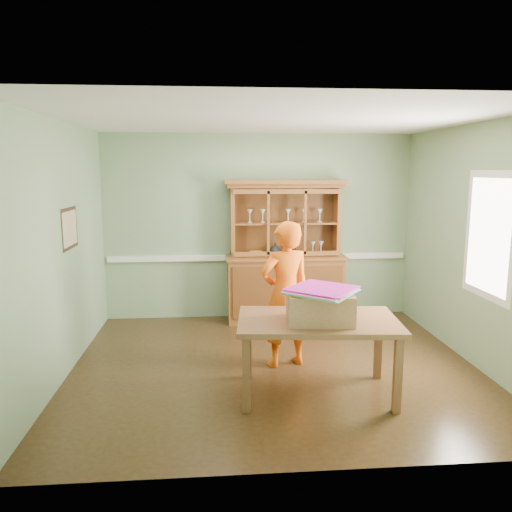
{
  "coord_description": "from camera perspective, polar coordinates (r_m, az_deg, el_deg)",
  "views": [
    {
      "loc": [
        -0.65,
        -5.29,
        2.18
      ],
      "look_at": [
        -0.17,
        0.4,
        1.19
      ],
      "focal_mm": 35.0,
      "sensor_mm": 36.0,
      "label": 1
    }
  ],
  "objects": [
    {
      "name": "ceiling",
      "position": [
        5.35,
        2.28,
        15.36
      ],
      "size": [
        4.5,
        4.5,
        0.0
      ],
      "primitive_type": "plane",
      "rotation": [
        3.14,
        0.0,
        0.0
      ],
      "color": "white",
      "rests_on": "wall_back"
    },
    {
      "name": "kite_stack",
      "position": [
        4.69,
        7.61,
        -3.93
      ],
      "size": [
        0.76,
        0.76,
        0.05
      ],
      "rotation": [
        0.0,
        0.0,
        0.95
      ],
      "color": "yellow",
      "rests_on": "cardboard_box"
    },
    {
      "name": "wall_left",
      "position": [
        5.59,
        -21.38,
        0.57
      ],
      "size": [
        0.0,
        4.0,
        4.0
      ],
      "primitive_type": "plane",
      "rotation": [
        1.57,
        0.0,
        1.57
      ],
      "color": "gray",
      "rests_on": "floor"
    },
    {
      "name": "wall_back",
      "position": [
        7.37,
        0.29,
        3.33
      ],
      "size": [
        4.5,
        0.0,
        4.5
      ],
      "primitive_type": "plane",
      "rotation": [
        1.57,
        0.0,
        0.0
      ],
      "color": "gray",
      "rests_on": "floor"
    },
    {
      "name": "window_panel",
      "position": [
        5.8,
        25.02,
        2.14
      ],
      "size": [
        0.03,
        0.96,
        1.36
      ],
      "color": "white",
      "rests_on": "wall_right"
    },
    {
      "name": "chair_rail",
      "position": [
        7.41,
        0.3,
        -0.15
      ],
      "size": [
        4.41,
        0.05,
        0.08
      ],
      "primitive_type": "cube",
      "color": "white",
      "rests_on": "wall_back"
    },
    {
      "name": "wall_front",
      "position": [
        3.46,
        6.23,
        -4.19
      ],
      "size": [
        4.5,
        0.0,
        4.5
      ],
      "primitive_type": "plane",
      "rotation": [
        -1.57,
        0.0,
        0.0
      ],
      "color": "gray",
      "rests_on": "floor"
    },
    {
      "name": "framed_map",
      "position": [
        5.84,
        -20.48,
        2.98
      ],
      "size": [
        0.03,
        0.6,
        0.46
      ],
      "color": "#342314",
      "rests_on": "wall_left"
    },
    {
      "name": "cardboard_box",
      "position": [
        4.77,
        7.28,
        -5.77
      ],
      "size": [
        0.64,
        0.53,
        0.28
      ],
      "primitive_type": "cube",
      "rotation": [
        0.0,
        0.0,
        -0.08
      ],
      "color": "#AE7D59",
      "rests_on": "dining_table"
    },
    {
      "name": "china_hutch",
      "position": [
        7.28,
        3.32,
        -1.79
      ],
      "size": [
        1.74,
        0.57,
        2.04
      ],
      "color": "brown",
      "rests_on": "floor"
    },
    {
      "name": "dining_table",
      "position": [
        4.91,
        7.08,
        -8.15
      ],
      "size": [
        1.61,
        1.06,
        0.77
      ],
      "rotation": [
        0.0,
        0.0,
        -0.09
      ],
      "color": "brown",
      "rests_on": "floor"
    },
    {
      "name": "person",
      "position": [
        5.56,
        3.35,
        -4.41
      ],
      "size": [
        0.69,
        0.56,
        1.64
      ],
      "primitive_type": "imported",
      "rotation": [
        0.0,
        0.0,
        3.45
      ],
      "color": "#FF6110",
      "rests_on": "floor"
    },
    {
      "name": "floor",
      "position": [
        5.76,
        2.1,
        -12.46
      ],
      "size": [
        4.5,
        4.5,
        0.0
      ],
      "primitive_type": "plane",
      "color": "#432E15",
      "rests_on": "ground"
    },
    {
      "name": "wall_right",
      "position": [
        6.09,
        23.7,
        1.13
      ],
      "size": [
        0.0,
        4.0,
        4.0
      ],
      "primitive_type": "plane",
      "rotation": [
        1.57,
        0.0,
        -1.57
      ],
      "color": "gray",
      "rests_on": "floor"
    }
  ]
}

